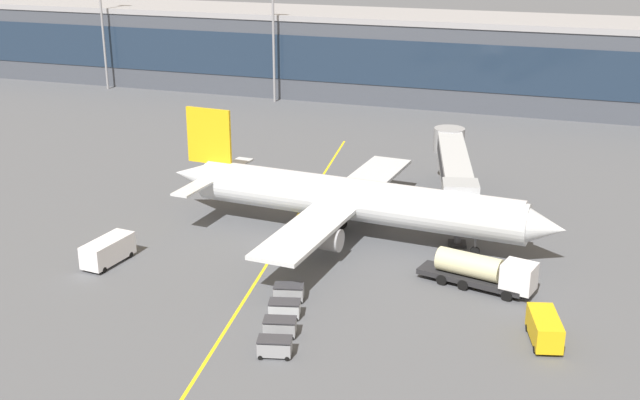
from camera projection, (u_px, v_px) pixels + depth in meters
name	position (u px, v px, depth m)	size (l,w,h in m)	color
ground_plane	(281.00, 247.00, 82.93)	(700.00, 700.00, 0.00)	#515459
apron_lead_in_line	(283.00, 239.00, 84.91)	(0.30, 80.00, 0.01)	yellow
terminal_building	(339.00, 52.00, 153.53)	(181.77, 19.99, 15.40)	#424751
main_airliner	(353.00, 199.00, 84.02)	(43.56, 34.42, 12.40)	silver
jet_bridge	(454.00, 164.00, 92.45)	(9.14, 25.18, 6.94)	#B2B7BC
fuel_tanker	(484.00, 271.00, 72.92)	(11.09, 4.85, 3.25)	#232326
lavatory_truck	(109.00, 249.00, 78.57)	(2.90, 6.01, 2.50)	white
crew_van	(544.00, 327.00, 63.92)	(3.32, 5.37, 2.30)	yellow
baggage_cart_0	(275.00, 347.00, 62.07)	(2.95, 2.18, 1.48)	gray
baggage_cart_1	(280.00, 327.00, 65.08)	(2.95, 2.18, 1.48)	gray
baggage_cart_2	(285.00, 309.00, 68.09)	(2.95, 2.18, 1.48)	#B2B7BC
baggage_cart_3	(289.00, 292.00, 71.09)	(2.95, 2.18, 1.48)	gray
apron_light_mast_1	(101.00, 13.00, 154.18)	(2.80, 0.50, 25.46)	gray
apron_light_mast_2	(273.00, 36.00, 144.10)	(2.80, 0.50, 20.19)	gray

